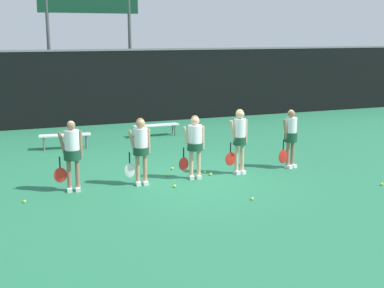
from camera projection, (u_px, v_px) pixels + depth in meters
The scene contains 19 objects.
ground_plane at pixel (191, 178), 13.72m from camera, with size 140.00×140.00×0.00m, color #26724C.
fence_windscreen at pixel (110, 87), 21.57m from camera, with size 60.00×0.08×3.03m.
scoreboard at pixel (89, 10), 21.76m from camera, with size 4.10×0.15×5.77m.
bench_courtside at pixel (65, 137), 17.12m from camera, with size 1.65×0.56×0.47m.
bench_far at pixel (156, 126), 19.24m from camera, with size 1.66×0.40×0.42m.
player_0 at pixel (72, 150), 12.43m from camera, with size 0.68×0.40×1.67m.
player_1 at pixel (141, 145), 12.95m from camera, with size 0.66×0.39×1.65m.
player_2 at pixel (195, 141), 13.51m from camera, with size 0.66×0.40×1.63m.
player_3 at pixel (239, 136), 13.98m from camera, with size 0.64×0.35×1.72m.
player_4 at pixel (291, 134), 14.63m from camera, with size 0.62×0.35×1.62m.
tennis_ball_0 at pixel (211, 174), 13.97m from camera, with size 0.07×0.07×0.07m, color #CCE033.
tennis_ball_1 at pixel (172, 168), 14.56m from camera, with size 0.07×0.07×0.07m, color #CCE033.
tennis_ball_2 at pixel (382, 184), 13.06m from camera, with size 0.07×0.07×0.07m, color #CCE033.
tennis_ball_3 at pixel (67, 174), 13.95m from camera, with size 0.07×0.07×0.07m, color #CCE033.
tennis_ball_4 at pixel (24, 201), 11.73m from camera, with size 0.06×0.06×0.06m, color #CCE033.
tennis_ball_5 at pixel (175, 186), 12.90m from camera, with size 0.07×0.07×0.07m, color #CCE033.
tennis_ball_6 at pixel (167, 175), 13.89m from camera, with size 0.07×0.07×0.07m, color #CCE033.
tennis_ball_7 at pixel (252, 199), 11.92m from camera, with size 0.07×0.07×0.07m, color #CCE033.
tennis_ball_8 at pixel (205, 172), 14.21m from camera, with size 0.06×0.06×0.06m, color #CCE033.
Camera 1 is at (-4.86, -12.33, 3.66)m, focal length 50.00 mm.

